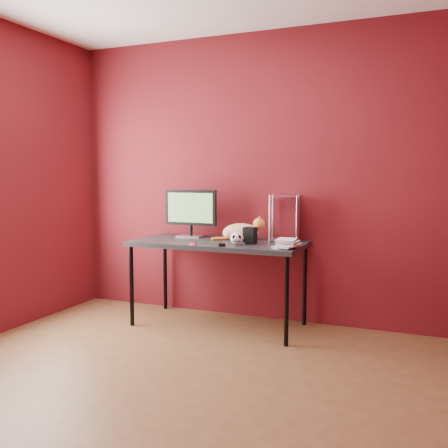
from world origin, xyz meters
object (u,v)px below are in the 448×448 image
at_px(skull_mug, 237,238).
at_px(desk, 218,247).
at_px(cat, 242,231).
at_px(monitor, 191,211).
at_px(book_stack, 279,196).
at_px(speaker, 250,236).

bearing_deg(skull_mug, desk, 126.69).
height_order(desk, cat, cat).
bearing_deg(monitor, book_stack, -18.40).
bearing_deg(monitor, skull_mug, -28.36).
height_order(monitor, book_stack, book_stack).
relative_size(skull_mug, book_stack, 0.14).
bearing_deg(desk, speaker, -8.67).
bearing_deg(book_stack, skull_mug, -179.91).
xyz_separation_m(speaker, book_stack, (0.28, -0.11, 0.35)).
distance_m(desk, cat, 0.25).
bearing_deg(cat, skull_mug, -88.35).
bearing_deg(speaker, desk, 175.12).
distance_m(desk, skull_mug, 0.30).
height_order(monitor, cat, monitor).
height_order(skull_mug, book_stack, book_stack).
bearing_deg(cat, book_stack, -47.22).
bearing_deg(speaker, book_stack, -17.24).
relative_size(desk, monitor, 2.97).
height_order(speaker, book_stack, book_stack).
height_order(cat, skull_mug, cat).
distance_m(desk, speaker, 0.33).
bearing_deg(desk, cat, 43.73).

